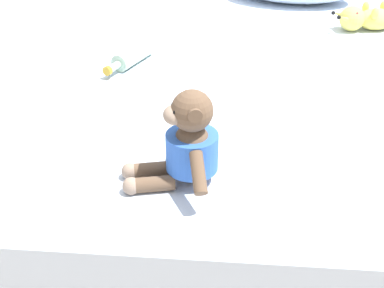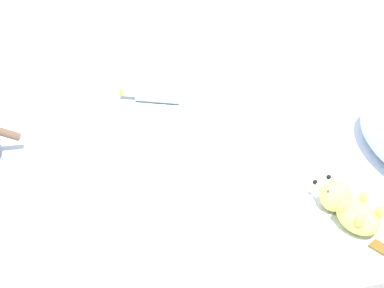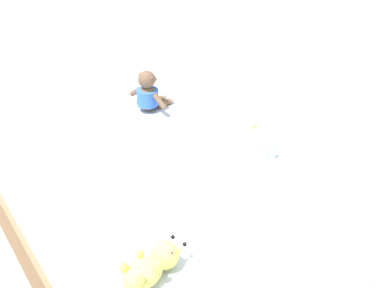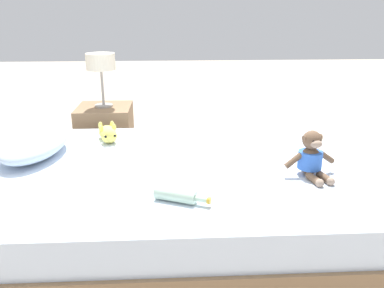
% 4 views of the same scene
% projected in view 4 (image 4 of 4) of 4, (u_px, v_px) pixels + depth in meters
% --- Properties ---
extents(ground_plane, '(16.00, 16.00, 0.00)m').
position_uv_depth(ground_plane, '(169.00, 238.00, 2.30)').
color(ground_plane, '#B7A893').
extents(bed, '(1.48, 2.06, 0.45)m').
position_uv_depth(bed, '(168.00, 204.00, 2.22)').
color(bed, '#846647').
rests_on(bed, ground_plane).
extents(pillow, '(0.61, 0.39, 0.14)m').
position_uv_depth(pillow, '(34.00, 144.00, 2.27)').
color(pillow, silver).
rests_on(pillow, bed).
extents(plush_monkey, '(0.24, 0.29, 0.24)m').
position_uv_depth(plush_monkey, '(311.00, 157.00, 2.00)').
color(plush_monkey, brown).
rests_on(plush_monkey, bed).
extents(plush_yellow_creature, '(0.33, 0.16, 0.10)m').
position_uv_depth(plush_yellow_creature, '(108.00, 133.00, 2.54)').
color(plush_yellow_creature, '#EAE066').
rests_on(plush_yellow_creature, bed).
extents(glass_bottle, '(0.14, 0.25, 0.06)m').
position_uv_depth(glass_bottle, '(177.00, 195.00, 1.74)').
color(glass_bottle, '#B2D1B7').
rests_on(glass_bottle, bed).
extents(nightstand, '(0.41, 0.41, 0.53)m').
position_uv_depth(nightstand, '(106.00, 139.00, 3.17)').
color(nightstand, '#846647').
rests_on(nightstand, ground_plane).
extents(bedside_lamp, '(0.22, 0.22, 0.41)m').
position_uv_depth(bedside_lamp, '(101.00, 64.00, 2.98)').
color(bedside_lamp, gray).
rests_on(bedside_lamp, nightstand).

